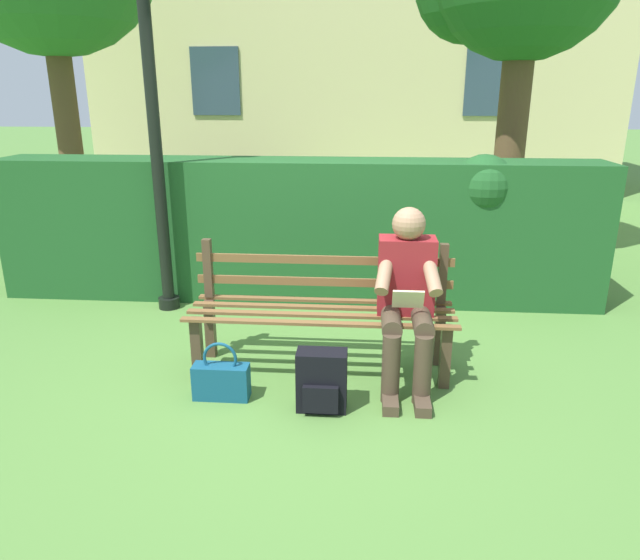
{
  "coord_description": "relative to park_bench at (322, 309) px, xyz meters",
  "views": [
    {
      "loc": [
        -0.29,
        3.74,
        1.9
      ],
      "look_at": [
        0.0,
        0.1,
        0.71
      ],
      "focal_mm": 32.44,
      "sensor_mm": 36.0,
      "label": 1
    }
  ],
  "objects": [
    {
      "name": "ground",
      "position": [
        0.0,
        0.06,
        -0.44
      ],
      "size": [
        60.0,
        60.0,
        0.0
      ],
      "primitive_type": "plane",
      "color": "#517F38"
    },
    {
      "name": "park_bench",
      "position": [
        0.0,
        0.0,
        0.0
      ],
      "size": [
        1.85,
        0.51,
        0.9
      ],
      "color": "#4C3828",
      "rests_on": "ground"
    },
    {
      "name": "handbag",
      "position": [
        0.61,
        0.51,
        -0.31
      ],
      "size": [
        0.36,
        0.13,
        0.39
      ],
      "color": "navy",
      "rests_on": "ground"
    },
    {
      "name": "lamp_post",
      "position": [
        1.5,
        -1.09,
        1.43
      ],
      "size": [
        0.26,
        0.26,
        3.13
      ],
      "color": "black",
      "rests_on": "ground"
    },
    {
      "name": "backpack",
      "position": [
        -0.05,
        0.59,
        -0.25
      ],
      "size": [
        0.31,
        0.24,
        0.39
      ],
      "color": "black",
      "rests_on": "ground"
    },
    {
      "name": "person_seated",
      "position": [
        -0.58,
        0.17,
        0.19
      ],
      "size": [
        0.44,
        0.73,
        1.19
      ],
      "color": "maroon",
      "rests_on": "ground"
    },
    {
      "name": "hedge_backdrop",
      "position": [
        0.33,
        -1.52,
        0.24
      ],
      "size": [
        5.62,
        0.66,
        1.39
      ],
      "color": "#1E5123",
      "rests_on": "ground"
    }
  ]
}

